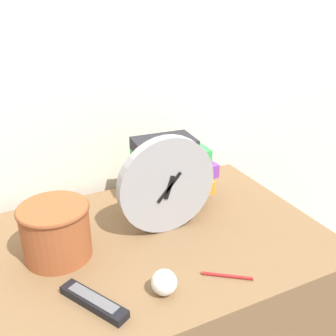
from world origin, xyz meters
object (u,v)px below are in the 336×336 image
Objects in this scene: desk_clock at (167,185)px; tv_remote at (94,301)px; basket at (56,230)px; pen at (227,276)px; book_stack at (170,172)px; crumpled_paper_ball at (164,282)px.

tv_remote is at bearing -143.87° from desk_clock.
basket is at bearing 98.28° from tv_remote.
basket is 0.45m from pen.
basket is at bearing 142.60° from pen.
desk_clock is 0.30m from pen.
book_stack is at bearing 44.00° from tv_remote.
crumpled_paper_ball is at bearing -11.72° from tv_remote.
pen is at bearing -6.58° from crumpled_paper_ball.
tv_remote is 0.16m from crumpled_paper_ball.
tv_remote is (-0.37, -0.35, -0.10)m from book_stack.
crumpled_paper_ball is (0.16, -0.03, 0.02)m from tv_remote.
desk_clock reaches higher than tv_remote.
crumpled_paper_ball is at bearing -52.80° from basket.
book_stack is 0.52m from tv_remote.
book_stack is 1.39× the size of basket.
crumpled_paper_ball reaches higher than tv_remote.
tv_remote is at bearing -136.00° from book_stack.
pen is (0.04, -0.26, -0.14)m from desk_clock.
book_stack is 1.45× the size of tv_remote.
book_stack is at bearing 18.56° from basket.
desk_clock is 1.13× the size of book_stack.
basket is 0.32m from crumpled_paper_ball.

